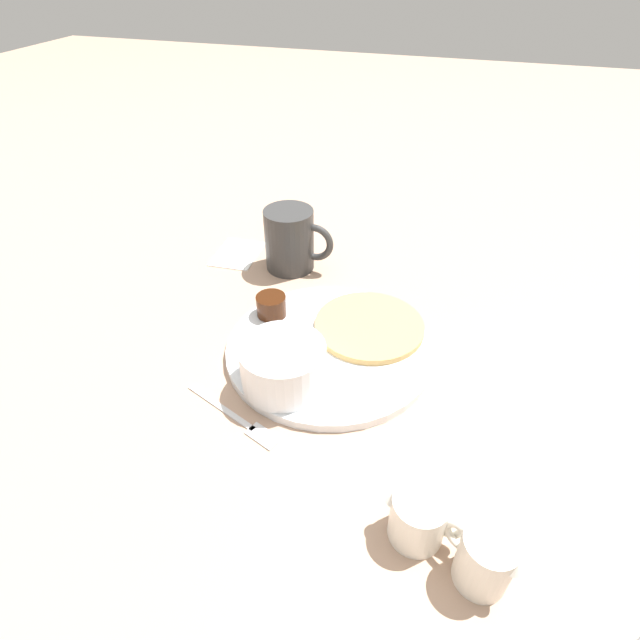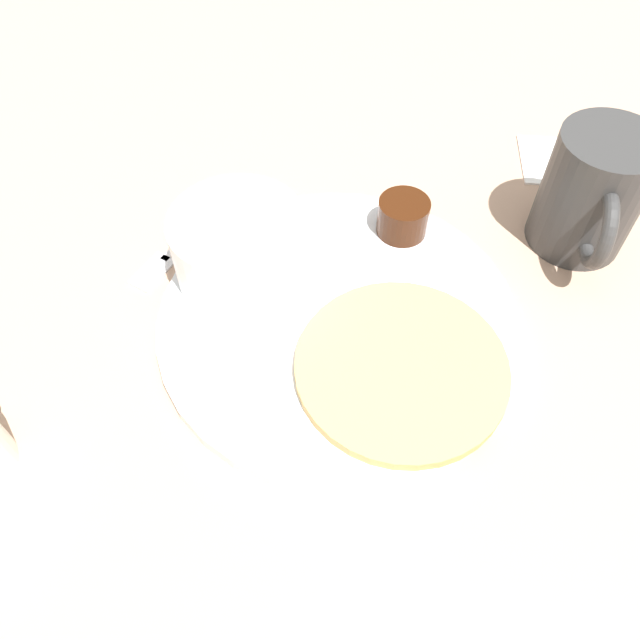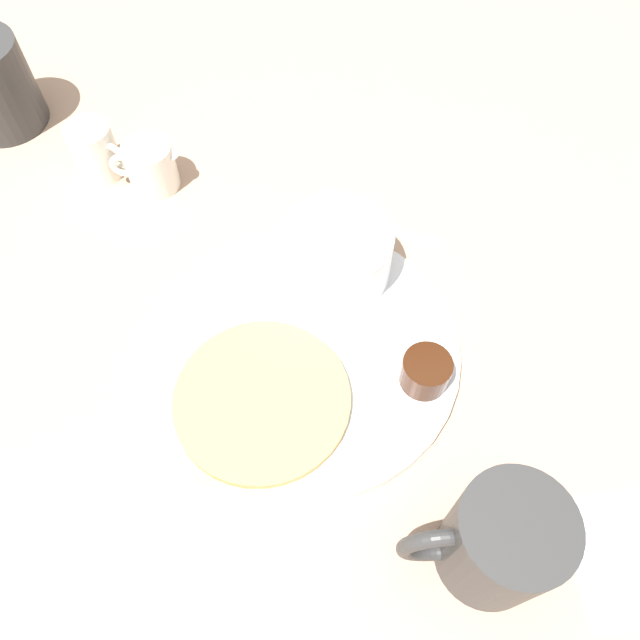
% 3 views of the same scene
% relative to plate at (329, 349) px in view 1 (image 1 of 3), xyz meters
% --- Properties ---
extents(ground_plane, '(4.00, 4.00, 0.00)m').
position_rel_plate_xyz_m(ground_plane, '(0.00, 0.00, -0.01)').
color(ground_plane, tan).
extents(plate, '(0.28, 0.28, 0.01)m').
position_rel_plate_xyz_m(plate, '(0.00, 0.00, 0.00)').
color(plate, white).
rests_on(plate, ground_plane).
extents(pancake_stack, '(0.15, 0.15, 0.01)m').
position_rel_plate_xyz_m(pancake_stack, '(-0.05, 0.04, 0.01)').
color(pancake_stack, tan).
rests_on(pancake_stack, plate).
extents(bowl, '(0.10, 0.10, 0.06)m').
position_rel_plate_xyz_m(bowl, '(0.08, -0.03, 0.04)').
color(bowl, white).
rests_on(bowl, plate).
extents(syrup_cup, '(0.04, 0.04, 0.03)m').
position_rel_plate_xyz_m(syrup_cup, '(-0.04, -0.10, 0.02)').
color(syrup_cup, '#38190A').
rests_on(syrup_cup, plate).
extents(butter_ramekin, '(0.04, 0.04, 0.04)m').
position_rel_plate_xyz_m(butter_ramekin, '(0.09, -0.06, 0.02)').
color(butter_ramekin, white).
rests_on(butter_ramekin, plate).
extents(coffee_mug, '(0.08, 0.12, 0.10)m').
position_rel_plate_xyz_m(coffee_mug, '(-0.19, -0.12, 0.05)').
color(coffee_mug, '#333333').
rests_on(coffee_mug, ground_plane).
extents(creamer_pitcher_near, '(0.05, 0.08, 0.06)m').
position_rel_plate_xyz_m(creamer_pitcher_near, '(0.22, 0.15, 0.02)').
color(creamer_pitcher_near, white).
rests_on(creamer_pitcher_near, ground_plane).
extents(creamer_pitcher_far, '(0.05, 0.07, 0.06)m').
position_rel_plate_xyz_m(creamer_pitcher_far, '(0.25, 0.21, 0.03)').
color(creamer_pitcher_far, white).
rests_on(creamer_pitcher_far, ground_plane).
extents(fork, '(0.07, 0.14, 0.00)m').
position_rel_plate_xyz_m(fork, '(0.15, -0.06, -0.00)').
color(fork, silver).
rests_on(fork, ground_plane).
extents(napkin, '(0.10, 0.08, 0.00)m').
position_rel_plate_xyz_m(napkin, '(-0.20, -0.23, -0.00)').
color(napkin, white).
rests_on(napkin, ground_plane).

